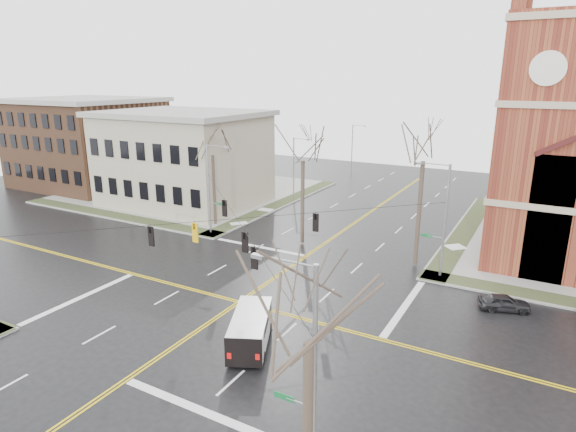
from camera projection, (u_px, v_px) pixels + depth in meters
The scene contains 18 objects.
ground at pixel (239, 302), 34.24m from camera, with size 120.00×120.00×0.00m, color black.
sidewalks at pixel (239, 301), 34.22m from camera, with size 80.00×80.00×0.17m.
road_markings at pixel (239, 302), 34.24m from camera, with size 100.00×100.00×0.01m.
civic_building_a at pixel (184, 160), 59.79m from camera, with size 18.00×14.00×11.00m, color #A1977F.
civic_building_b at pixel (88, 144), 70.68m from camera, with size 18.00×16.00×12.00m, color brown.
signal_pole_ne at pixel (443, 218), 37.22m from camera, with size 2.75×0.22×9.00m.
signal_pole_nw at pixel (210, 187), 47.81m from camera, with size 2.75×0.22×9.00m.
signal_pole_se at pixel (310, 368), 17.92m from camera, with size 2.75×0.22×9.00m.
span_wires at pixel (237, 219), 32.52m from camera, with size 23.02×23.02×0.03m.
traffic_signals at pixel (231, 232), 32.17m from camera, with size 8.21×8.26×1.30m.
streetlight_north_a at pixel (295, 166), 61.48m from camera, with size 2.30×0.20×8.00m.
streetlight_north_b at pixel (353, 147), 78.27m from camera, with size 2.30×0.20×8.00m.
cargo_van at pixel (251, 326), 28.50m from camera, with size 4.09×5.64×2.02m.
parked_car_a at pixel (504, 302), 32.89m from camera, with size 1.35×3.36×1.14m, color black.
tree_nw_far at pixel (212, 150), 49.99m from camera, with size 4.00×4.00×11.17m.
tree_nw_near at pixel (303, 155), 43.89m from camera, with size 4.00×4.00×11.83m.
tree_ne at pixel (424, 154), 38.14m from camera, with size 4.00×4.00×13.21m.
tree_se at pixel (309, 329), 15.16m from camera, with size 4.00×4.00×10.68m.
Camera 1 is at (18.21, -25.56, 15.38)m, focal length 30.00 mm.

